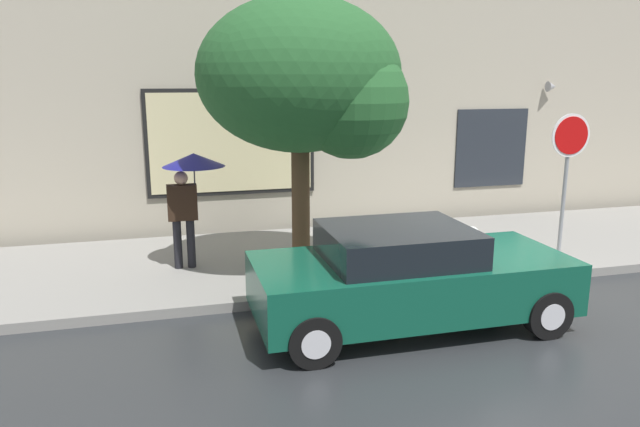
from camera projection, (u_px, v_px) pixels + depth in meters
ground_plane at (494, 313)px, 8.52m from camera, size 60.00×60.00×0.00m
sidewalk at (410, 251)px, 11.33m from camera, size 20.00×4.00×0.15m
building_facade at (369, 69)px, 12.92m from camera, size 20.00×0.67×7.00m
parked_car at (408, 277)px, 7.98m from camera, size 4.23×1.90×1.39m
fire_hydrant at (471, 248)px, 9.97m from camera, size 0.30×0.44×0.74m
pedestrian_with_umbrella at (190, 177)px, 9.80m from camera, size 1.03×1.03×1.95m
street_tree at (310, 81)px, 9.10m from camera, size 3.18×2.70×4.39m
stop_sign at (568, 156)px, 10.44m from camera, size 0.76×0.10×2.55m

